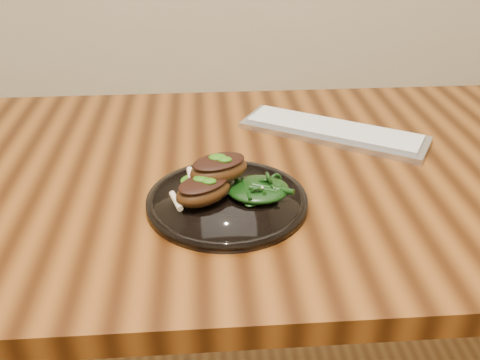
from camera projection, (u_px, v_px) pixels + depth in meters
name	position (u px, v px, depth m)	size (l,w,h in m)	color
desk	(260.00, 204.00, 1.03)	(1.60, 0.80, 0.75)	black
plate	(227.00, 201.00, 0.87)	(0.26, 0.26, 0.02)	black
lamb_chop_front	(203.00, 190.00, 0.84)	(0.12, 0.11, 0.04)	#3C200B
lamb_chop_back	(218.00, 168.00, 0.87)	(0.12, 0.10, 0.04)	#3C200B
herb_smear	(206.00, 180.00, 0.91)	(0.09, 0.06, 0.01)	#194D08
greens_heap	(258.00, 186.00, 0.87)	(0.10, 0.10, 0.04)	black
keyboard	(333.00, 131.00, 1.11)	(0.39, 0.30, 0.02)	#B5B7B9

